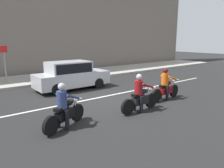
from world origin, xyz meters
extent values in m
plane|color=black|center=(0.00, 0.00, 0.00)|extent=(80.00, 80.00, 0.00)
cube|color=#A8A399|center=(0.00, 8.00, 0.07)|extent=(40.00, 4.40, 0.14)
cube|color=silver|center=(0.24, 0.90, 0.00)|extent=(18.00, 0.14, 0.01)
cylinder|color=black|center=(3.06, -1.41, 0.33)|extent=(0.67, 0.17, 0.66)
cylinder|color=black|center=(1.51, -1.52, 0.33)|extent=(0.67, 0.17, 0.66)
cylinder|color=silver|center=(2.94, -1.42, 0.66)|extent=(0.34, 0.08, 0.73)
cube|color=maroon|center=(2.28, -1.46, 0.47)|extent=(0.87, 0.34, 0.32)
ellipsoid|color=maroon|center=(2.50, -1.45, 0.84)|extent=(0.50, 0.27, 0.22)
cube|color=black|center=(2.10, -1.48, 0.74)|extent=(0.54, 0.28, 0.10)
cylinder|color=silver|center=(2.88, -1.42, 1.00)|extent=(0.09, 0.70, 0.04)
sphere|color=silver|center=(2.96, -1.42, 0.86)|extent=(0.17, 0.17, 0.17)
cylinder|color=silver|center=(1.97, -1.33, 0.35)|extent=(0.70, 0.12, 0.07)
cylinder|color=black|center=(2.16, -1.67, 0.36)|extent=(0.16, 0.16, 0.72)
cylinder|color=black|center=(2.13, -1.28, 0.36)|extent=(0.16, 0.16, 0.72)
cylinder|color=orange|center=(2.16, -1.47, 1.04)|extent=(0.36, 0.36, 0.61)
cylinder|color=orange|center=(2.54, -1.67, 1.11)|extent=(0.75, 0.14, 0.31)
cylinder|color=orange|center=(2.50, -1.23, 1.11)|extent=(0.75, 0.14, 0.31)
sphere|color=tan|center=(2.18, -1.47, 1.47)|extent=(0.20, 0.20, 0.20)
sphere|color=#510F0F|center=(2.18, -1.47, 1.50)|extent=(0.25, 0.25, 0.25)
cylinder|color=black|center=(0.69, -1.92, 0.33)|extent=(0.67, 0.15, 0.66)
cylinder|color=black|center=(-0.78, -1.98, 0.33)|extent=(0.67, 0.15, 0.66)
cylinder|color=silver|center=(0.57, -1.93, 0.66)|extent=(0.34, 0.07, 0.73)
cube|color=black|center=(-0.04, -1.95, 0.47)|extent=(0.82, 0.31, 0.32)
ellipsoid|color=black|center=(0.18, -1.94, 0.85)|extent=(0.49, 0.26, 0.22)
cube|color=black|center=(-0.22, -1.96, 0.75)|extent=(0.53, 0.26, 0.10)
cylinder|color=silver|center=(0.51, -1.93, 1.00)|extent=(0.07, 0.70, 0.04)
sphere|color=silver|center=(0.59, -1.92, 0.86)|extent=(0.17, 0.17, 0.17)
cylinder|color=silver|center=(-0.35, -1.80, 0.35)|extent=(0.70, 0.10, 0.07)
cylinder|color=black|center=(-0.17, -2.16, 0.36)|extent=(0.16, 0.16, 0.73)
cylinder|color=black|center=(-0.19, -1.76, 0.36)|extent=(0.16, 0.16, 0.73)
cylinder|color=maroon|center=(-0.16, -1.96, 1.05)|extent=(0.35, 0.35, 0.60)
cylinder|color=maroon|center=(0.18, -2.16, 1.11)|extent=(0.71, 0.12, 0.32)
cylinder|color=maroon|center=(0.17, -1.72, 1.11)|extent=(0.71, 0.12, 0.32)
sphere|color=tan|center=(-0.14, -1.96, 1.47)|extent=(0.20, 0.20, 0.20)
sphere|color=#B7B7BC|center=(-0.14, -1.96, 1.50)|extent=(0.25, 0.25, 0.25)
cylinder|color=black|center=(-2.69, -1.28, 0.33)|extent=(0.64, 0.38, 0.65)
cylinder|color=black|center=(-3.97, -1.87, 0.33)|extent=(0.64, 0.38, 0.65)
cylinder|color=silver|center=(-2.80, -1.33, 0.64)|extent=(0.32, 0.19, 0.70)
cube|color=black|center=(-3.33, -1.57, 0.47)|extent=(0.82, 0.58, 0.32)
ellipsoid|color=black|center=(-3.13, -1.48, 0.84)|extent=(0.54, 0.42, 0.22)
cube|color=black|center=(-3.50, -1.65, 0.74)|extent=(0.57, 0.43, 0.10)
cylinder|color=silver|center=(-2.86, -1.35, 0.96)|extent=(0.33, 0.65, 0.04)
sphere|color=silver|center=(-2.79, -1.32, 0.82)|extent=(0.17, 0.17, 0.17)
cylinder|color=silver|center=(-3.67, -1.55, 0.35)|extent=(0.67, 0.36, 0.07)
cylinder|color=black|center=(-3.38, -1.81, 0.36)|extent=(0.20, 0.20, 0.72)
cylinder|color=black|center=(-3.54, -1.45, 0.36)|extent=(0.20, 0.20, 0.72)
cylinder|color=navy|center=(-3.44, -1.62, 1.04)|extent=(0.45, 0.45, 0.60)
cylinder|color=navy|center=(-3.06, -1.69, 1.09)|extent=(0.65, 0.36, 0.34)
cylinder|color=navy|center=(-3.24, -1.29, 1.09)|extent=(0.65, 0.36, 0.34)
sphere|color=tan|center=(-3.42, -1.61, 1.45)|extent=(0.20, 0.20, 0.20)
sphere|color=#B7B7BC|center=(-3.42, -1.61, 1.48)|extent=(0.25, 0.25, 0.25)
cube|color=#B2B5BA|center=(-0.36, 3.55, 0.64)|extent=(4.49, 1.76, 0.80)
cube|color=#B2B5BA|center=(-0.58, 3.55, 1.38)|extent=(2.47, 1.62, 0.68)
cube|color=black|center=(-0.58, 3.55, 1.38)|extent=(2.27, 1.65, 0.54)
cylinder|color=black|center=(1.03, 3.55, 0.32)|extent=(0.64, 1.82, 0.64)
cylinder|color=black|center=(-1.75, 3.55, 0.32)|extent=(0.64, 1.82, 0.64)
cylinder|color=gray|center=(-3.29, 7.37, 1.39)|extent=(0.08, 0.08, 2.50)
cube|color=red|center=(-3.29, 7.34, 2.39)|extent=(0.44, 0.03, 0.44)
camera|label=1|loc=(-6.34, -8.06, 3.02)|focal=34.07mm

